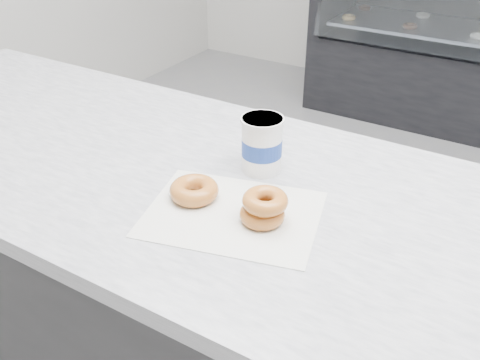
% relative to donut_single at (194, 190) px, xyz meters
% --- Properties ---
extents(ground, '(5.00, 5.00, 0.00)m').
position_rel_donut_single_xyz_m(ground, '(0.35, 0.68, -0.92)').
color(ground, gray).
rests_on(ground, ground).
extents(wax_paper, '(0.39, 0.34, 0.00)m').
position_rel_donut_single_xyz_m(wax_paper, '(0.10, -0.01, -0.02)').
color(wax_paper, silver).
rests_on(wax_paper, counter).
extents(donut_single, '(0.13, 0.13, 0.04)m').
position_rel_donut_single_xyz_m(donut_single, '(0.00, 0.00, 0.00)').
color(donut_single, '#B67E32').
rests_on(donut_single, wax_paper).
extents(donut_stack, '(0.13, 0.13, 0.06)m').
position_rel_donut_single_xyz_m(donut_stack, '(0.16, 0.00, 0.01)').
color(donut_stack, '#B67E32').
rests_on(donut_stack, wax_paper).
extents(coffee_cup, '(0.12, 0.12, 0.13)m').
position_rel_donut_single_xyz_m(coffee_cup, '(0.06, 0.18, 0.05)').
color(coffee_cup, white).
rests_on(coffee_cup, counter).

